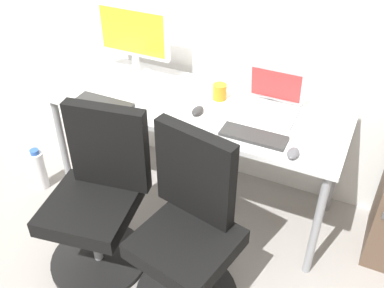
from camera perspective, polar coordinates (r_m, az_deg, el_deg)
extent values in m
plane|color=gray|center=(2.99, 0.41, -6.91)|extent=(5.28, 5.28, 0.00)
cube|color=silver|center=(2.54, 0.48, 5.02)|extent=(1.72, 0.64, 0.03)
cylinder|color=gray|center=(2.95, -16.24, -0.27)|extent=(0.04, 0.04, 0.71)
cylinder|color=gray|center=(2.41, 15.68, -10.12)|extent=(0.04, 0.04, 0.71)
cylinder|color=gray|center=(3.29, -10.49, 4.78)|extent=(0.04, 0.04, 0.71)
cylinder|color=gray|center=(2.81, 18.01, -2.75)|extent=(0.04, 0.04, 0.71)
cylinder|color=black|center=(2.67, -11.81, -14.24)|extent=(0.54, 0.54, 0.03)
cylinder|color=gray|center=(2.53, -12.33, -11.57)|extent=(0.05, 0.05, 0.34)
cube|color=black|center=(2.38, -12.99, -8.09)|extent=(0.51, 0.51, 0.09)
cube|color=black|center=(2.29, -10.69, -0.39)|extent=(0.43, 0.14, 0.48)
cylinder|color=gray|center=(2.33, -0.75, -16.16)|extent=(0.05, 0.05, 0.34)
cube|color=black|center=(2.16, -0.80, -12.70)|extent=(0.52, 0.52, 0.09)
cube|color=black|center=(2.09, 0.38, -3.81)|extent=(0.43, 0.15, 0.48)
cylinder|color=white|center=(3.15, -19.02, -3.21)|extent=(0.09, 0.09, 0.28)
cylinder|color=#2D59B2|center=(3.06, -19.58, -0.97)|extent=(0.06, 0.06, 0.03)
cylinder|color=silver|center=(2.88, -7.12, 9.20)|extent=(0.18, 0.18, 0.01)
cylinder|color=silver|center=(2.85, -7.21, 10.29)|extent=(0.04, 0.04, 0.11)
cube|color=silver|center=(2.77, -7.55, 14.19)|extent=(0.48, 0.03, 0.31)
cube|color=yellow|center=(2.76, -7.73, 14.07)|extent=(0.43, 0.00, 0.26)
cube|color=silver|center=(2.46, 9.62, 3.92)|extent=(0.31, 0.22, 0.02)
cube|color=silver|center=(2.51, 10.75, 7.49)|extent=(0.31, 0.04, 0.21)
cube|color=red|center=(2.51, 10.71, 7.45)|extent=(0.28, 0.03, 0.18)
cube|color=#2D2D2D|center=(2.57, -11.27, 5.17)|extent=(0.34, 0.12, 0.02)
cube|color=#2D2D2D|center=(2.27, 7.91, 1.03)|extent=(0.34, 0.12, 0.02)
ellipsoid|color=#515156|center=(2.18, 12.85, -1.16)|extent=(0.06, 0.10, 0.03)
ellipsoid|color=#2D2D2D|center=(2.43, 0.72, 4.29)|extent=(0.06, 0.10, 0.03)
cylinder|color=orange|center=(2.56, 3.57, 6.72)|extent=(0.08, 0.08, 0.09)
cylinder|color=slate|center=(2.61, 10.38, 6.96)|extent=(0.07, 0.07, 0.10)
cube|color=white|center=(2.64, -0.94, 6.77)|extent=(0.21, 0.30, 0.01)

